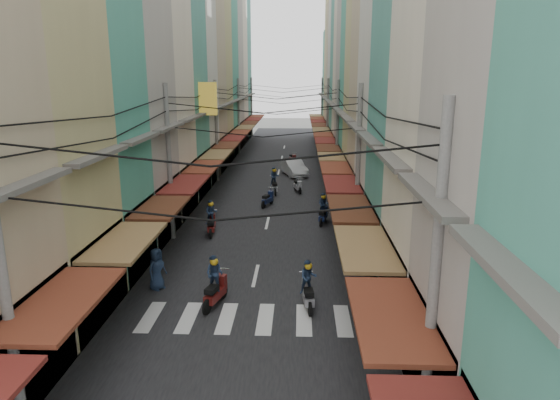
% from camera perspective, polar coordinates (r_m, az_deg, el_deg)
% --- Properties ---
extents(ground, '(160.00, 160.00, 0.00)m').
position_cam_1_polar(ground, '(24.05, -2.39, -6.81)').
color(ground, slate).
rests_on(ground, ground).
extents(road, '(10.00, 80.00, 0.02)m').
position_cam_1_polar(road, '(43.29, -0.26, 2.71)').
color(road, black).
rests_on(road, ground).
extents(sidewalk_left, '(3.00, 80.00, 0.06)m').
position_cam_1_polar(sidewalk_left, '(44.05, -8.75, 2.77)').
color(sidewalk_left, gray).
rests_on(sidewalk_left, ground).
extents(sidewalk_right, '(3.00, 80.00, 0.06)m').
position_cam_1_polar(sidewalk_right, '(43.49, 8.34, 2.64)').
color(sidewalk_right, gray).
rests_on(sidewalk_right, ground).
extents(crosswalk, '(7.55, 2.40, 0.01)m').
position_cam_1_polar(crosswalk, '(18.59, -3.91, -13.35)').
color(crosswalk, silver).
rests_on(crosswalk, ground).
extents(building_row_left, '(7.80, 67.67, 23.70)m').
position_cam_1_polar(building_row_left, '(40.18, -12.30, 15.52)').
color(building_row_left, beige).
rests_on(building_row_left, ground).
extents(building_row_right, '(7.80, 68.98, 22.59)m').
position_cam_1_polar(building_row_right, '(39.30, 11.51, 15.06)').
color(building_row_right, teal).
rests_on(building_row_right, ground).
extents(utility_poles, '(10.20, 66.13, 8.20)m').
position_cam_1_polar(utility_poles, '(37.50, -0.62, 11.08)').
color(utility_poles, gray).
rests_on(utility_poles, ground).
extents(white_car, '(5.32, 3.39, 1.75)m').
position_cam_1_polar(white_car, '(43.92, 1.54, 2.86)').
color(white_car, silver).
rests_on(white_car, ground).
extents(bicycle, '(1.93, 1.20, 1.25)m').
position_cam_1_polar(bicycle, '(25.61, 12.02, -5.80)').
color(bicycle, black).
rests_on(bicycle, ground).
extents(moving_scooters, '(6.79, 33.70, 2.01)m').
position_cam_1_polar(moving_scooters, '(29.00, -1.03, -1.92)').
color(moving_scooters, black).
rests_on(moving_scooters, ground).
extents(parked_scooters, '(12.94, 14.07, 1.01)m').
position_cam_1_polar(parked_scooters, '(18.92, 8.68, -11.46)').
color(parked_scooters, black).
rests_on(parked_scooters, ground).
extents(pedestrians, '(12.84, 23.47, 2.24)m').
position_cam_1_polar(pedestrians, '(27.29, -10.75, -2.12)').
color(pedestrians, '#251E28').
rests_on(pedestrians, ground).
extents(market_umbrella, '(2.52, 2.52, 2.65)m').
position_cam_1_polar(market_umbrella, '(19.37, 17.97, -5.43)').
color(market_umbrella, '#B2B2B7').
rests_on(market_umbrella, ground).
extents(traffic_sign, '(0.10, 0.59, 2.69)m').
position_cam_1_polar(traffic_sign, '(23.14, 9.38, -2.77)').
color(traffic_sign, gray).
rests_on(traffic_sign, ground).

